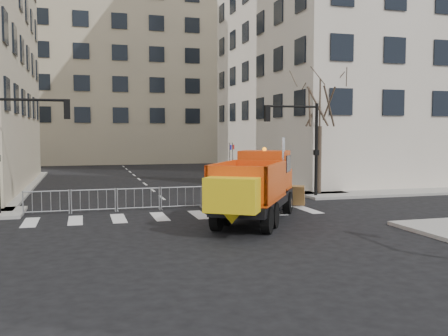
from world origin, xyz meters
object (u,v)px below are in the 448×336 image
object	(u,v)px
cop_a	(281,191)
cop_b	(280,189)
newspaper_box	(281,190)
plow_truck	(255,185)
cop_c	(278,187)

from	to	relation	value
cop_a	cop_b	size ratio (longest dim) A/B	1.05
cop_a	newspaper_box	distance (m)	2.64
plow_truck	cop_b	world-z (taller)	plow_truck
cop_a	cop_c	size ratio (longest dim) A/B	0.93
cop_c	newspaper_box	size ratio (longest dim) A/B	1.80
plow_truck	cop_a	xyz separation A→B (m)	(2.28, 2.66, -0.64)
plow_truck	cop_a	world-z (taller)	plow_truck
plow_truck	cop_b	bearing A→B (deg)	-2.77
plow_truck	cop_a	bearing A→B (deg)	-8.58
cop_a	cop_b	xyz separation A→B (m)	(0.52, 1.36, -0.05)
plow_truck	cop_b	size ratio (longest dim) A/B	5.12
cop_a	cop_c	bearing A→B (deg)	-134.09
cop_b	cop_a	bearing A→B (deg)	57.68
cop_b	newspaper_box	world-z (taller)	cop_b
cop_b	newspaper_box	xyz separation A→B (m)	(0.48, 1.07, -0.18)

